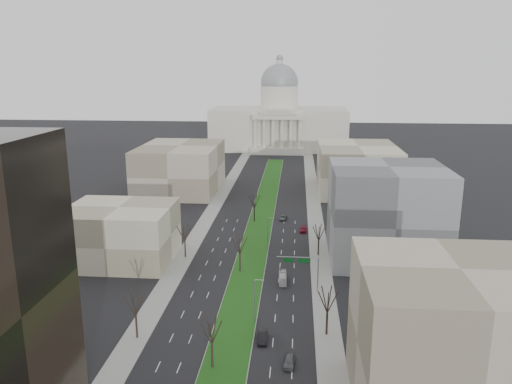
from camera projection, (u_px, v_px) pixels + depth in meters
The scene contains 25 objects.
ground at pixel (261, 222), 158.92m from camera, with size 600.00×600.00×0.00m, color black.
median at pixel (260, 222), 157.92m from camera, with size 8.00×222.03×0.20m.
sidewalk_left at pixel (190, 247), 136.14m from camera, with size 5.00×330.00×0.15m, color gray.
sidewalk_right at pixel (319, 251), 133.34m from camera, with size 5.00×330.00×0.15m, color gray.
capitol at pixel (279, 121), 299.56m from camera, with size 80.00×46.00×55.00m.
building_beige_left at pixel (120, 234), 126.03m from camera, with size 26.00×22.00×14.00m, color gray.
building_tan_right at pixel (453, 343), 68.54m from camera, with size 26.00×24.00×22.00m, color gray.
building_grey_right at pixel (386, 213), 126.22m from camera, with size 28.00×26.00×24.00m, color #5C5F61.
building_far_left at pixel (180, 168), 198.21m from camera, with size 30.00×40.00×18.00m, color gray.
building_far_right at pixel (357, 168), 197.43m from camera, with size 30.00×40.00×18.00m, color gray.
tree_left_mid at pixel (135, 303), 89.00m from camera, with size 5.40×5.40×9.72m.
tree_left_far at pixel (185, 232), 127.70m from camera, with size 5.28×5.28×9.50m.
tree_right_mid at pixel (328, 299), 90.07m from camera, with size 5.52×5.52×9.94m.
tree_right_far at pixel (319, 232), 128.89m from camera, with size 5.04×5.04×9.07m.
tree_median_a at pixel (212, 329), 80.05m from camera, with size 5.40×5.40×9.72m.
tree_median_b at pixel (240, 244), 118.72m from camera, with size 5.40×5.40×9.72m.
tree_median_c at pixel (254, 200), 157.38m from camera, with size 5.40×5.40×9.72m.
streetlamp_median_b at pixel (255, 301), 94.62m from camera, with size 1.90×0.20×9.16m.
streetlamp_median_c at pixel (268, 233), 133.29m from camera, with size 1.90×0.20×9.16m.
mast_arm_signs at pixel (306, 266), 108.05m from camera, with size 9.12×0.24×8.09m.
car_grey_near at pixel (289, 361), 82.34m from camera, with size 1.82×4.53×1.54m, color #484B4F.
car_black at pixel (263, 336), 89.70m from camera, with size 1.70×4.88×1.61m, color black.
car_red at pixel (303, 229), 149.38m from camera, with size 1.93×4.74×1.38m, color maroon.
car_grey_far at pixel (283, 218), 160.88m from camera, with size 2.12×4.60×1.28m, color #515459.
box_van at pixel (283, 278), 114.33m from camera, with size 1.64×7.02×1.95m, color white.
Camera 1 is at (11.09, -31.45, 47.85)m, focal length 35.00 mm.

